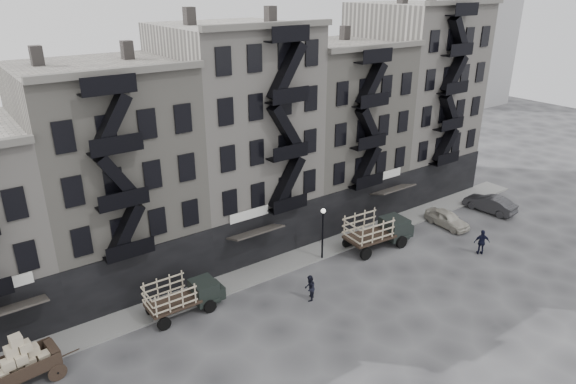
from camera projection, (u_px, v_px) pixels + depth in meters
ground at (312, 287)px, 35.89m from camera, size 140.00×140.00×0.00m
sidewalk at (281, 264)px, 38.68m from camera, size 55.00×2.50×0.15m
building_midwest at (110, 176)px, 35.04m from camera, size 10.00×11.35×16.20m
building_center at (236, 138)px, 40.05m from camera, size 10.00×11.35×18.20m
building_mideast at (334, 130)px, 45.82m from camera, size 10.00×11.35×16.20m
building_east at (412, 100)px, 50.64m from camera, size 10.00×11.35×19.20m
lamp_post at (323, 227)px, 38.41m from camera, size 0.36×0.36×4.28m
wagon at (21, 357)px, 26.66m from camera, size 3.72×2.27×2.99m
stake_truck_west at (183, 294)px, 32.59m from camera, size 5.03×2.12×2.51m
stake_truck_east at (378, 228)px, 40.65m from camera, size 6.03×2.81×2.95m
car_east at (447, 219)px, 44.59m from camera, size 1.83×4.20×1.41m
car_far at (490, 204)px, 47.42m from camera, size 2.17×4.88×1.56m
pedestrian_mid at (310, 288)px, 34.09m from camera, size 1.12×1.12×1.83m
policeman at (482, 242)px, 39.89m from camera, size 1.26×1.12×2.05m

